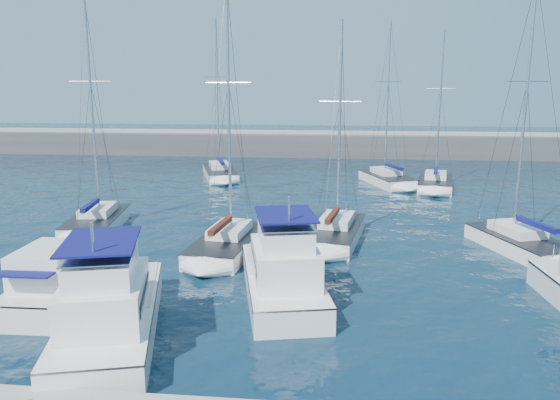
# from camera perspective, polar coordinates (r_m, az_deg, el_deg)

# --- Properties ---
(ground) EXTENTS (220.00, 220.00, 0.00)m
(ground) POSITION_cam_1_polar(r_m,az_deg,el_deg) (26.27, 4.15, -9.90)
(ground) COLOR black
(ground) RESTS_ON ground
(breakwater) EXTENTS (160.00, 6.00, 4.45)m
(breakwater) POSITION_cam_1_polar(r_m,az_deg,el_deg) (76.87, 5.48, 5.42)
(breakwater) COLOR #424244
(breakwater) RESTS_ON ground
(motor_yacht_port_outer) EXTENTS (2.99, 7.11, 3.20)m
(motor_yacht_port_outer) POSITION_cam_1_polar(r_m,az_deg,el_deg) (26.91, -22.13, -8.10)
(motor_yacht_port_outer) COLOR silver
(motor_yacht_port_outer) RESTS_ON ground
(motor_yacht_port_inner) EXTENTS (5.95, 10.70, 4.69)m
(motor_yacht_port_inner) POSITION_cam_1_polar(r_m,az_deg,el_deg) (22.64, -17.37, -11.03)
(motor_yacht_port_inner) COLOR white
(motor_yacht_port_inner) RESTS_ON ground
(motor_yacht_stbd_inner) EXTENTS (5.17, 9.54, 4.69)m
(motor_yacht_stbd_inner) POSITION_cam_1_polar(r_m,az_deg,el_deg) (25.39, 0.32, -7.92)
(motor_yacht_stbd_inner) COLOR white
(motor_yacht_stbd_inner) RESTS_ON ground
(sailboat_mid_a) EXTENTS (4.21, 7.94, 16.01)m
(sailboat_mid_a) POSITION_cam_1_polar(r_m,az_deg,el_deg) (39.67, -18.58, -2.11)
(sailboat_mid_a) COLOR white
(sailboat_mid_a) RESTS_ON ground
(sailboat_mid_b) EXTENTS (3.78, 8.13, 15.84)m
(sailboat_mid_b) POSITION_cam_1_polar(r_m,az_deg,el_deg) (32.67, -5.48, -4.49)
(sailboat_mid_b) COLOR silver
(sailboat_mid_b) RESTS_ON ground
(sailboat_mid_c) EXTENTS (4.16, 8.24, 13.95)m
(sailboat_mid_c) POSITION_cam_1_polar(r_m,az_deg,el_deg) (35.01, 5.81, -3.41)
(sailboat_mid_c) COLOR white
(sailboat_mid_c) RESTS_ON ground
(sailboat_mid_e) EXTENTS (5.32, 7.86, 15.99)m
(sailboat_mid_e) POSITION_cam_1_polar(r_m,az_deg,el_deg) (35.66, 23.82, -4.06)
(sailboat_mid_e) COLOR white
(sailboat_mid_e) RESTS_ON ground
(sailboat_back_a) EXTENTS (5.64, 9.43, 16.96)m
(sailboat_back_a) POSITION_cam_1_polar(r_m,az_deg,el_deg) (58.87, -6.29, 2.89)
(sailboat_back_a) COLOR white
(sailboat_back_a) RESTS_ON ground
(sailboat_back_b) EXTENTS (5.60, 8.48, 16.13)m
(sailboat_back_b) POSITION_cam_1_polar(r_m,az_deg,el_deg) (55.53, 11.18, 2.18)
(sailboat_back_b) COLOR silver
(sailboat_back_b) RESTS_ON ground
(sailboat_back_c) EXTENTS (4.38, 7.87, 15.04)m
(sailboat_back_c) POSITION_cam_1_polar(r_m,az_deg,el_deg) (54.25, 15.91, 1.72)
(sailboat_back_c) COLOR white
(sailboat_back_c) RESTS_ON ground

